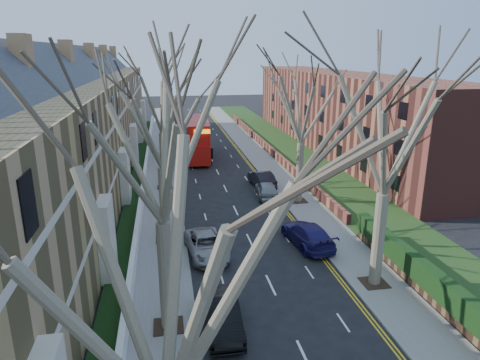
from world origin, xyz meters
TOP-DOWN VIEW (x-y plane):
  - pavement_left at (-6.00, 39.00)m, footprint 3.00×102.00m
  - pavement_right at (6.00, 39.00)m, footprint 3.00×102.00m
  - terrace_left at (-13.65, 31.00)m, footprint 9.70×78.00m
  - flats_right at (17.46, 43.00)m, footprint 13.97×54.00m
  - front_wall_left at (-7.65, 31.00)m, footprint 0.30×78.00m
  - grass_verge_right at (10.50, 39.00)m, footprint 6.00×102.00m
  - tree_left_near at (-5.70, -4.00)m, footprint 9.80×9.80m
  - tree_left_mid at (-5.70, 6.00)m, footprint 10.50×10.50m
  - tree_left_far at (-5.70, 16.00)m, footprint 10.15×10.15m
  - tree_left_dist at (-5.70, 28.00)m, footprint 10.50×10.50m
  - tree_right_mid at (5.70, 8.00)m, footprint 10.50×10.50m
  - tree_right_far at (5.70, 22.00)m, footprint 10.15×10.15m
  - double_decker_bus at (-1.45, 39.93)m, footprint 3.35×11.26m
  - car_left_mid at (-3.20, 5.58)m, footprint 1.59×4.53m
  - car_left_far at (-3.16, 13.31)m, footprint 2.84×5.20m
  - car_right_near at (3.70, 13.68)m, footprint 2.74×5.48m
  - car_right_mid at (3.28, 23.80)m, footprint 2.09×4.45m
  - car_right_far at (3.57, 27.07)m, footprint 2.02×4.80m

SIDE VIEW (x-z plane):
  - pavement_left at x=-6.00m, z-range 0.00..0.12m
  - pavement_right at x=6.00m, z-range 0.00..0.12m
  - grass_verge_right at x=10.50m, z-range 0.12..0.18m
  - front_wall_left at x=-7.65m, z-range 0.12..1.12m
  - car_left_far at x=-3.16m, z-range 0.00..1.38m
  - car_right_mid at x=3.28m, z-range 0.00..1.47m
  - car_left_mid at x=-3.20m, z-range 0.00..1.49m
  - car_right_near at x=3.70m, z-range 0.00..1.53m
  - car_right_far at x=3.57m, z-range 0.00..1.54m
  - double_decker_bus at x=-1.45m, z-range -0.04..4.61m
  - flats_right at x=17.46m, z-range -0.02..9.98m
  - terrace_left at x=-13.65m, z-range -1.27..12.33m
  - tree_left_near at x=-5.70m, z-range 2.06..15.79m
  - tree_left_far at x=-5.70m, z-range 2.13..16.35m
  - tree_right_far at x=5.70m, z-range 2.13..16.35m
  - tree_left_mid at x=-5.70m, z-range 2.20..16.91m
  - tree_right_mid at x=5.70m, z-range 2.20..16.91m
  - tree_left_dist at x=-5.70m, z-range 2.20..16.91m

